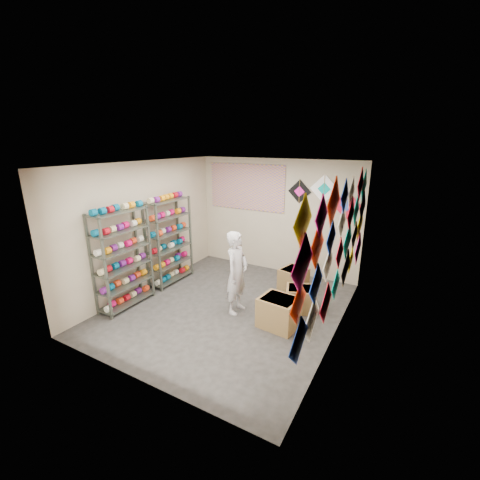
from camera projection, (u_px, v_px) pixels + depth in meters
The scene contains 12 objects.
ground at pixel (228, 308), 6.17m from camera, with size 4.50×4.50×0.00m, color #2A2825.
room_walls at pixel (227, 225), 5.69m from camera, with size 4.50×4.50×4.50m.
shelf_rack_front at pixel (123, 259), 6.01m from camera, with size 0.40×1.10×1.90m, color #4C5147.
shelf_rack_back at pixel (169, 241), 7.10m from camera, with size 0.40×1.10×1.90m, color #4C5147.
string_spools at pixel (148, 245), 6.52m from camera, with size 0.12×2.36×0.12m.
kite_wall_display at pixel (342, 241), 4.84m from camera, with size 0.06×4.30×2.07m.
back_wall_kites at pixel (325, 195), 6.94m from camera, with size 1.63×0.02×0.93m.
poster at pixel (246, 187), 7.82m from camera, with size 2.00×0.01×1.10m, color #6D499E.
shopkeeper at pixel (237, 273), 5.84m from camera, with size 0.38×0.57×1.55m, color beige.
carton_a at pixel (279, 312), 5.48m from camera, with size 0.64×0.53×0.53m, color brown.
carton_b at pixel (301, 299), 6.04m from camera, with size 0.55×0.45×0.45m, color brown.
carton_c at pixel (293, 279), 6.89m from camera, with size 0.49×0.53×0.47m, color brown.
Camera 1 is at (2.89, -4.70, 3.06)m, focal length 24.00 mm.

